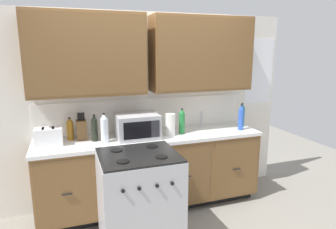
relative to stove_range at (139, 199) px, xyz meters
The scene contains 15 objects.
ground_plane 0.65m from the stove_range, 46.39° to the left, with size 8.00×8.00×0.00m, color gray.
wall_unit 1.45m from the stove_range, 69.06° to the left, with size 3.84×0.40×2.36m.
counter_run 0.70m from the stove_range, 63.23° to the left, with size 2.67×0.64×0.92m.
stove_range is the anchor object (origin of this frame).
microwave 0.85m from the stove_range, 77.43° to the left, with size 0.48×0.37×0.28m.
toaster 1.17m from the stove_range, 141.95° to the left, with size 0.28×0.18×0.19m.
knife_block 1.06m from the stove_range, 121.91° to the left, with size 0.11×0.14×0.31m.
sink_faucet 1.46m from the stove_range, 38.39° to the left, with size 0.02×0.02×0.20m, color #B2B5BA.
paper_towel_roll 0.97m from the stove_range, 47.47° to the left, with size 0.12×0.12×0.26m, color white.
bottle_clear 0.86m from the stove_range, 113.79° to the left, with size 0.08×0.08×0.33m.
bottle_green 1.10m from the stove_range, 41.56° to the left, with size 0.07×0.07×0.31m.
bottle_dark 0.94m from the stove_range, 118.10° to the left, with size 0.07×0.07×0.30m.
bottle_teal 1.81m from the stove_range, 23.09° to the left, with size 0.07×0.07×0.31m.
bottle_amber 1.14m from the stove_range, 127.57° to the left, with size 0.08×0.08×0.26m.
bottle_blue 1.66m from the stove_range, 19.64° to the left, with size 0.07×0.07×0.33m.
Camera 1 is at (-0.93, -2.97, 1.91)m, focal length 31.87 mm.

